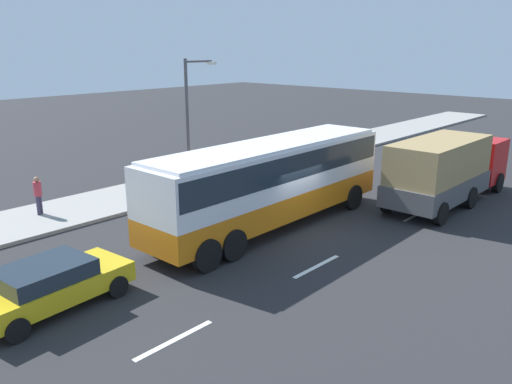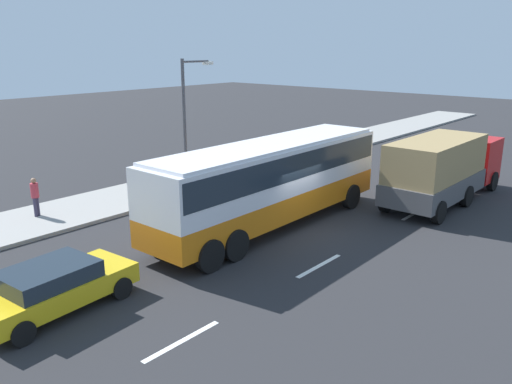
# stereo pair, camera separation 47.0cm
# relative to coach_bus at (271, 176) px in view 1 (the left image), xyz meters

# --- Properties ---
(ground_plane) EXTENTS (120.00, 120.00, 0.00)m
(ground_plane) POSITION_rel_coach_bus_xyz_m (0.31, -0.89, -2.11)
(ground_plane) COLOR #28282B
(sidewalk_curb) EXTENTS (80.00, 4.00, 0.15)m
(sidewalk_curb) POSITION_rel_coach_bus_xyz_m (0.31, 7.58, -2.03)
(sidewalk_curb) COLOR gray
(sidewalk_curb) RESTS_ON ground_plane
(lane_centreline) EXTENTS (29.75, 0.16, 0.01)m
(lane_centreline) POSITION_rel_coach_bus_xyz_m (-4.62, -3.64, -2.11)
(lane_centreline) COLOR white
(lane_centreline) RESTS_ON ground_plane
(coach_bus) EXTENTS (11.61, 2.81, 3.40)m
(coach_bus) POSITION_rel_coach_bus_xyz_m (0.00, 0.00, 0.00)
(coach_bus) COLOR orange
(coach_bus) RESTS_ON ground_plane
(cargo_truck) EXTENTS (8.44, 2.68, 3.05)m
(cargo_truck) POSITION_rel_coach_bus_xyz_m (7.92, -3.76, -0.46)
(cargo_truck) COLOR red
(cargo_truck) RESTS_ON ground_plane
(car_yellow_taxi) EXTENTS (4.43, 2.21, 1.35)m
(car_yellow_taxi) POSITION_rel_coach_bus_xyz_m (-9.11, 0.10, -1.38)
(car_yellow_taxi) COLOR gold
(car_yellow_taxi) RESTS_ON ground_plane
(pedestrian_near_curb) EXTENTS (0.32, 0.32, 1.62)m
(pedestrian_near_curb) POSITION_rel_coach_bus_xyz_m (-5.66, 7.91, -1.03)
(pedestrian_near_curb) COLOR #38334C
(pedestrian_near_curb) RESTS_ON sidewalk_curb
(street_lamp) EXTENTS (1.98, 0.24, 6.26)m
(street_lamp) POSITION_rel_coach_bus_xyz_m (1.48, 6.37, 1.70)
(street_lamp) COLOR #47474C
(street_lamp) RESTS_ON sidewalk_curb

